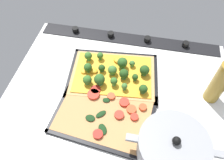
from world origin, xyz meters
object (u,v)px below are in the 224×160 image
at_px(baking_tray_front, 113,76).
at_px(baking_tray_back, 104,115).
at_px(cooking_pot, 172,149).
at_px(broccoli_pizza, 113,74).
at_px(oil_bottle, 220,82).
at_px(veggie_pizza_back, 105,113).

xyz_separation_m(baking_tray_front, baking_tray_back, (-0.00, 0.17, 0.00)).
height_order(baking_tray_back, cooking_pot, cooking_pot).
relative_size(broccoli_pizza, oil_bottle, 1.49).
relative_size(broccoli_pizza, baking_tray_back, 0.95).
height_order(cooking_pot, oil_bottle, oil_bottle).
xyz_separation_m(broccoli_pizza, cooking_pot, (-0.22, 0.26, 0.03)).
distance_m(baking_tray_front, baking_tray_back, 0.17).
height_order(broccoli_pizza, oil_bottle, oil_bottle).
distance_m(baking_tray_front, oil_bottle, 0.38).
height_order(veggie_pizza_back, cooking_pot, cooking_pot).
distance_m(veggie_pizza_back, oil_bottle, 0.40).
bearing_deg(broccoli_pizza, veggie_pizza_back, 91.66).
height_order(baking_tray_front, baking_tray_back, same).
bearing_deg(broccoli_pizza, oil_bottle, 176.60).
xyz_separation_m(broccoli_pizza, oil_bottle, (-0.37, 0.02, 0.07)).
distance_m(broccoli_pizza, veggie_pizza_back, 0.16).
bearing_deg(veggie_pizza_back, oil_bottle, -158.52).
bearing_deg(baking_tray_back, veggie_pizza_back, -125.78).
bearing_deg(cooking_pot, veggie_pizza_back, -24.09).
relative_size(baking_tray_front, broccoli_pizza, 1.08).
distance_m(broccoli_pizza, baking_tray_back, 0.17).
bearing_deg(baking_tray_back, cooking_pot, 157.08).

